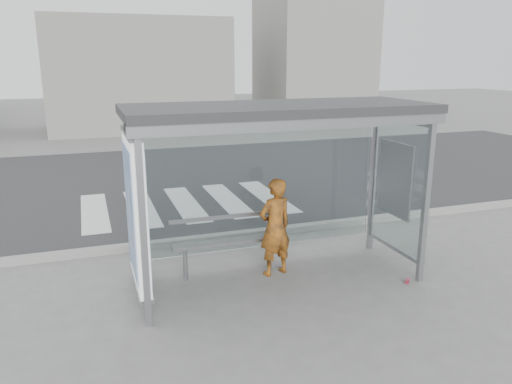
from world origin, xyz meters
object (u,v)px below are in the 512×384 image
person (275,227)px  soda_can (407,281)px  bench (228,241)px  bus_shelter (253,151)px

person → soda_can: bearing=137.9°
person → bench: 0.75m
bus_shelter → bench: size_ratio=2.46×
bus_shelter → soda_can: bearing=-19.6°
bus_shelter → bench: 1.54m
person → bench: (-0.67, 0.26, -0.23)m
bench → soda_can: bearing=-26.5°
person → bench: size_ratio=0.88×
bench → soda_can: size_ratio=15.73×
person → soda_can: size_ratio=13.82×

